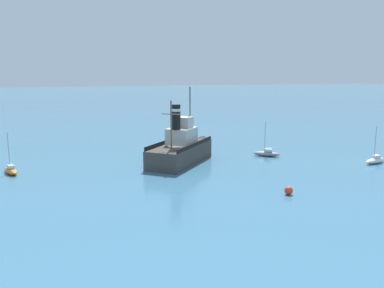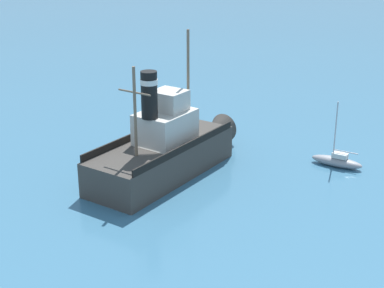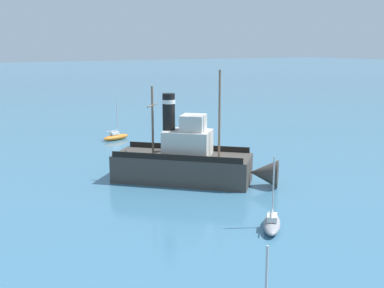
# 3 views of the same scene
# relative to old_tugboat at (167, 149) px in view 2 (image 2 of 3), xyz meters

# --- Properties ---
(ground_plane) EXTENTS (600.00, 600.00, 0.00)m
(ground_plane) POSITION_rel_old_tugboat_xyz_m (1.04, -1.02, -1.83)
(ground_plane) COLOR teal
(old_tugboat) EXTENTS (12.80, 12.33, 9.90)m
(old_tugboat) POSITION_rel_old_tugboat_xyz_m (0.00, 0.00, 0.00)
(old_tugboat) COLOR #423D38
(old_tugboat) RESTS_ON ground
(sailboat_grey) EXTENTS (3.29, 3.61, 4.90)m
(sailboat_grey) POSITION_rel_old_tugboat_xyz_m (0.75, 12.52, -1.40)
(sailboat_grey) COLOR gray
(sailboat_grey) RESTS_ON ground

